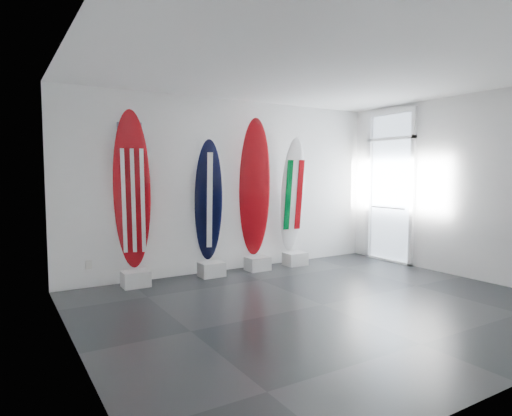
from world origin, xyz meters
TOP-DOWN VIEW (x-y plane):
  - floor at (0.00, 0.00)m, footprint 6.00×6.00m
  - ceiling at (0.00, 0.00)m, footprint 6.00×6.00m
  - wall_back at (0.00, 2.50)m, footprint 6.00×0.00m
  - wall_left at (-3.00, 0.00)m, footprint 0.00×5.00m
  - wall_right at (3.00, 0.00)m, footprint 0.00×5.00m
  - display_block_usa at (-1.83, 2.18)m, footprint 0.40×0.30m
  - surfboard_usa at (-1.83, 2.28)m, footprint 0.66×0.57m
  - display_block_navy at (-0.56, 2.18)m, footprint 0.40×0.30m
  - surfboard_navy at (-0.56, 2.28)m, footprint 0.56×0.50m
  - display_block_swiss at (0.34, 2.18)m, footprint 0.40×0.30m
  - surfboard_swiss at (0.34, 2.28)m, footprint 0.64×0.51m
  - display_block_italy at (1.16, 2.18)m, footprint 0.40×0.30m
  - surfboard_italy at (1.16, 2.28)m, footprint 0.54×0.44m
  - wall_outlet at (-2.45, 2.48)m, footprint 0.09×0.02m
  - glass_door at (2.97, 1.55)m, footprint 0.12×1.16m
  - balcony at (4.30, 1.55)m, footprint 2.80×2.20m

SIDE VIEW (x-z plane):
  - floor at x=0.00m, z-range 0.00..0.00m
  - display_block_usa at x=-1.83m, z-range 0.00..0.24m
  - display_block_navy at x=-0.56m, z-range 0.00..0.24m
  - display_block_swiss at x=0.34m, z-range 0.00..0.24m
  - display_block_italy at x=1.16m, z-range 0.00..0.24m
  - wall_outlet at x=-2.45m, z-range 0.28..0.41m
  - balcony at x=4.30m, z-range -0.10..1.10m
  - surfboard_navy at x=-0.56m, z-range 0.23..2.28m
  - surfboard_italy at x=1.16m, z-range 0.23..2.38m
  - glass_door at x=2.97m, z-range 0.00..2.85m
  - surfboard_usa at x=-1.83m, z-range 0.23..2.66m
  - surfboard_swiss at x=0.34m, z-range 0.24..2.68m
  - wall_back at x=0.00m, z-range -1.50..4.50m
  - wall_left at x=-3.00m, z-range -1.00..4.00m
  - wall_right at x=3.00m, z-range -1.00..4.00m
  - ceiling at x=0.00m, z-range 3.00..3.00m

